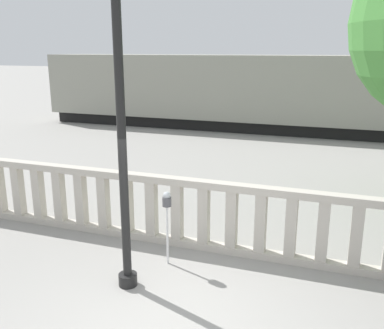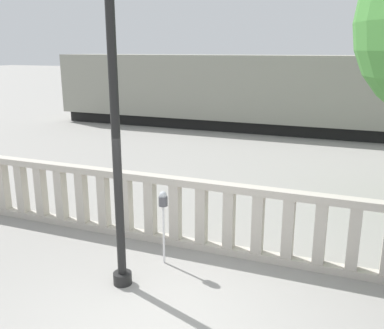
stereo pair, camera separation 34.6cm
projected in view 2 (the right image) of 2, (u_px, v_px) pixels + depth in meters
The scene contains 5 objects.
ground_plane at pixel (157, 326), 6.09m from camera, with size 160.00×160.00×0.00m, color gray.
balustrade at pixel (215, 217), 8.17m from camera, with size 16.77×0.24×1.41m.
lamppost at pixel (113, 72), 6.29m from camera, with size 0.36×0.36×6.17m.
parking_meter at pixel (163, 206), 7.61m from camera, with size 0.16×0.16×1.39m.
train_near at pixel (294, 93), 19.83m from camera, with size 23.72×2.84×4.15m.
Camera 2 is at (2.43, -4.72, 3.81)m, focal length 40.00 mm.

